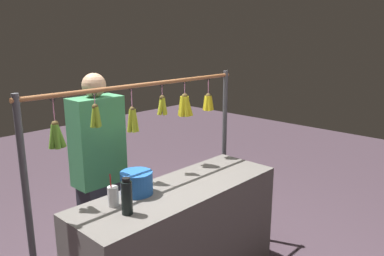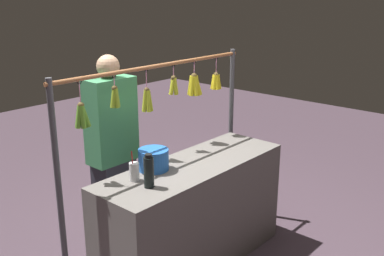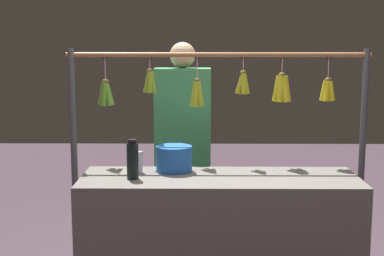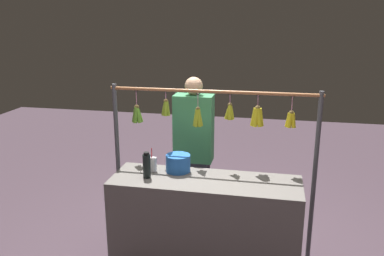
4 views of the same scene
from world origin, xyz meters
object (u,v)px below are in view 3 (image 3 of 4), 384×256
(blue_bucket, at_px, (174,159))
(drink_cup, at_px, (137,162))
(vendor_person, at_px, (183,160))
(water_bottle, at_px, (133,160))

(blue_bucket, distance_m, drink_cup, 0.24)
(vendor_person, bearing_deg, blue_bucket, 85.69)
(water_bottle, xyz_separation_m, vendor_person, (-0.28, -0.75, -0.16))
(water_bottle, xyz_separation_m, blue_bucket, (-0.24, -0.21, -0.03))
(blue_bucket, bearing_deg, vendor_person, -94.31)
(blue_bucket, height_order, drink_cup, drink_cup)
(drink_cup, bearing_deg, blue_bucket, -169.17)
(water_bottle, relative_size, blue_bucket, 1.05)
(vendor_person, bearing_deg, drink_cup, 64.85)
(blue_bucket, relative_size, drink_cup, 1.03)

